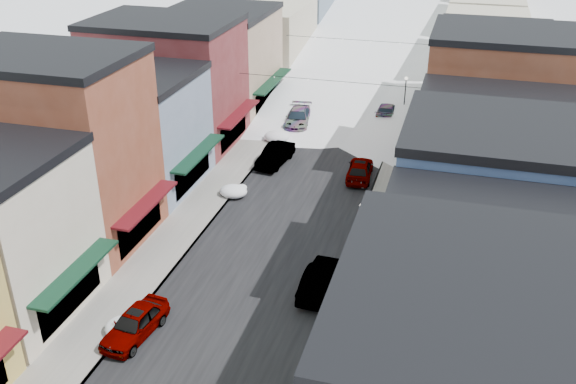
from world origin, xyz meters
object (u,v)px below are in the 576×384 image
Objects in this scene: car_dark_hatch at (275,155)px; streetlamp_near at (361,227)px; car_silver_sedan at (135,323)px; trash_can at (360,286)px; car_green_sedan at (321,279)px.

streetlamp_near is at bearing -48.01° from car_dark_hatch.
car_silver_sedan reaches higher than trash_can.
car_green_sedan is at bearing -57.87° from car_dark_hatch.
car_dark_hatch is 5.04× the size of trash_can.
car_silver_sedan is 10.79m from car_green_sedan.
car_silver_sedan is 0.93× the size of car_dark_hatch.
car_green_sedan reaches higher than trash_can.
trash_can is (10.09, -16.54, -0.16)m from car_dark_hatch.
car_dark_hatch reaches higher than car_silver_sedan.
car_dark_hatch is 18.47m from car_green_sedan.
streetlamp_near reaches higher than trash_can.
trash_can is (10.77, 6.76, -0.13)m from car_silver_sedan.
streetlamp_near is at bearing 50.70° from car_silver_sedan.
car_silver_sedan is at bearing 39.77° from car_green_sedan.
car_green_sedan is 1.14× the size of streetlamp_near.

